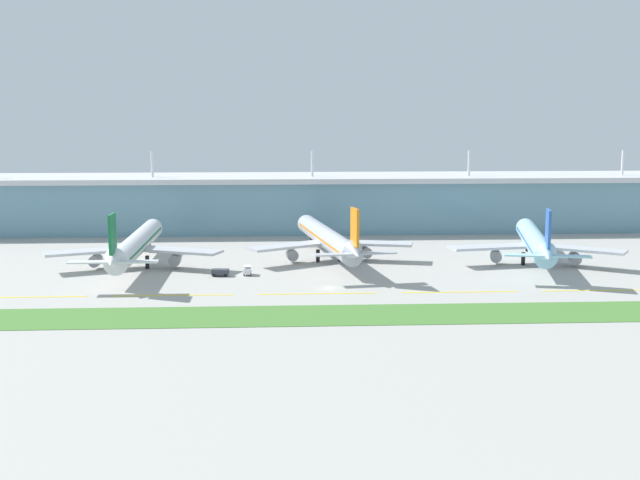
{
  "coord_description": "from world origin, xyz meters",
  "views": [
    {
      "loc": [
        -12.7,
        -195.73,
        42.65
      ],
      "look_at": [
        -0.58,
        31.4,
        7.0
      ],
      "focal_mm": 46.06,
      "sensor_mm": 36.0,
      "label": 1
    }
  ],
  "objects_px": {
    "airliner_near": "(136,245)",
    "pushback_tug": "(220,272)",
    "baggage_cart": "(247,270)",
    "airliner_middle": "(328,239)",
    "airliner_far": "(535,242)"
  },
  "relations": [
    {
      "from": "airliner_near",
      "to": "pushback_tug",
      "type": "distance_m",
      "value": 27.78
    },
    {
      "from": "pushback_tug",
      "to": "baggage_cart",
      "type": "height_order",
      "value": "baggage_cart"
    },
    {
      "from": "airliner_near",
      "to": "airliner_middle",
      "type": "xyz_separation_m",
      "value": [
        53.44,
        7.97,
        0.0
      ]
    },
    {
      "from": "airliner_near",
      "to": "airliner_middle",
      "type": "distance_m",
      "value": 54.03
    },
    {
      "from": "airliner_near",
      "to": "baggage_cart",
      "type": "xyz_separation_m",
      "value": [
        30.95,
        -12.0,
        -5.19
      ]
    },
    {
      "from": "airliner_middle",
      "to": "airliner_far",
      "type": "xyz_separation_m",
      "value": [
        57.86,
        -9.07,
        -0.01
      ]
    },
    {
      "from": "pushback_tug",
      "to": "baggage_cart",
      "type": "distance_m",
      "value": 7.12
    },
    {
      "from": "airliner_near",
      "to": "airliner_far",
      "type": "relative_size",
      "value": 1.1
    },
    {
      "from": "airliner_middle",
      "to": "baggage_cart",
      "type": "xyz_separation_m",
      "value": [
        -22.49,
        -19.98,
        -5.19
      ]
    },
    {
      "from": "airliner_near",
      "to": "pushback_tug",
      "type": "xyz_separation_m",
      "value": [
        23.92,
        -13.07,
        -5.36
      ]
    },
    {
      "from": "airliner_middle",
      "to": "pushback_tug",
      "type": "xyz_separation_m",
      "value": [
        -29.52,
        -21.04,
        -5.36
      ]
    },
    {
      "from": "baggage_cart",
      "to": "airliner_near",
      "type": "bearing_deg",
      "value": 158.8
    },
    {
      "from": "airliner_near",
      "to": "airliner_middle",
      "type": "relative_size",
      "value": 1.0
    },
    {
      "from": "airliner_near",
      "to": "airliner_middle",
      "type": "height_order",
      "value": "same"
    },
    {
      "from": "airliner_far",
      "to": "pushback_tug",
      "type": "bearing_deg",
      "value": -172.2
    }
  ]
}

